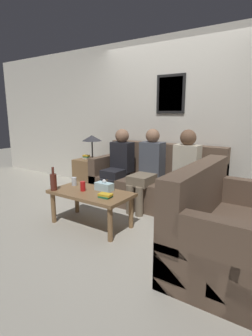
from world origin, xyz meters
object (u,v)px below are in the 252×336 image
Objects in this scene: person_left at (119,162)px; person_right at (184,170)px; wine_bottle at (53,181)px; coffee_table at (91,197)px; couch_side at (224,232)px; drinking_glass at (74,181)px; person_middle at (148,167)px; couch_main at (157,184)px.

person_right is (1.10, -0.02, 0.01)m from person_left.
wine_bottle is 1.73m from person_right.
person_left is at bearing 105.50° from coffee_table.
couch_side is 1.18× the size of person_right.
coffee_table is at bearing -130.70° from person_right.
drinking_glass is at bearing 78.92° from wine_bottle.
coffee_table is 1.05m from person_left.
person_right is (0.56, 0.00, 0.02)m from person_middle.
wine_bottle is 0.25× the size of person_right.
wine_bottle is 1.38m from person_middle.
couch_main is 1.39× the size of couch_side.
person_middle is (0.65, 0.87, 0.13)m from drinking_glass.
wine_bottle is 0.26× the size of person_middle.
couch_side is at bearing 6.60° from wine_bottle.
wine_bottle is at bearing -121.32° from person_middle.
wine_bottle is at bearing -101.08° from drinking_glass.
person_middle is (0.28, 0.96, 0.25)m from coffee_table.
person_right is (0.51, -0.20, 0.33)m from couch_main.
couch_main is 1.69× the size of person_left.
person_right reaches higher than person_middle.
person_left is at bearing -162.28° from couch_main.
person_right reaches higher than couch_side.
coffee_table is 0.41m from drinking_glass.
couch_side is 2.14m from person_left.
person_middle is (-1.34, 0.93, 0.31)m from couch_side.
person_left reaches higher than coffee_table.
drinking_glass is 0.91m from person_left.
coffee_table is at bearing -105.26° from couch_main.
couch_main is 6.49× the size of wine_bottle.
person_middle reaches higher than wine_bottle.
person_left is (0.11, 0.89, 0.14)m from drinking_glass.
person_right is at bearing 0.48° from person_middle.
coffee_table is 0.52m from wine_bottle.
drinking_glass is at bearing -96.81° from person_left.
couch_main is at bearing 48.68° from couch_side.
drinking_glass is (-0.38, 0.09, 0.12)m from coffee_table.
couch_side reaches higher than coffee_table.
person_left is at bearing 177.91° from person_middle.
person_left is at bearing 82.10° from wine_bottle.
couch_side is 4.66× the size of wine_bottle.
couch_side is at bearing -41.32° from couch_main.
person_left is at bearing 83.19° from drinking_glass.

